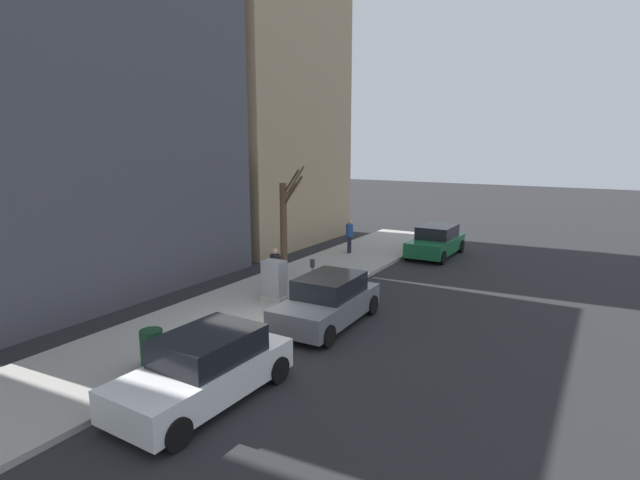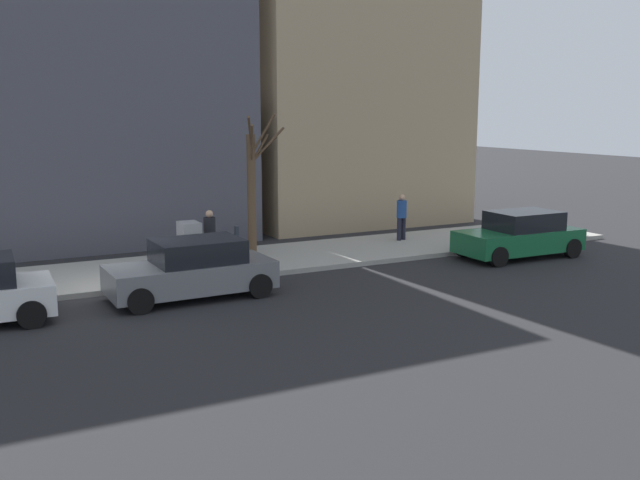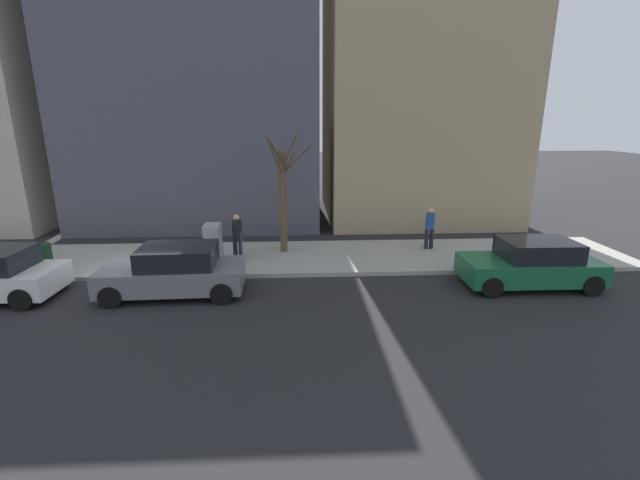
{
  "view_description": "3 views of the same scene",
  "coord_description": "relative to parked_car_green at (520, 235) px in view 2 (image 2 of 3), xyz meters",
  "views": [
    {
      "loc": [
        -8.55,
        11.23,
        5.55
      ],
      "look_at": [
        1.61,
        -6.01,
        1.67
      ],
      "focal_mm": 28.0,
      "sensor_mm": 36.0,
      "label": 1
    },
    {
      "loc": [
        -18.63,
        3.59,
        4.77
      ],
      "look_at": [
        0.47,
        -6.22,
        0.86
      ],
      "focal_mm": 40.0,
      "sensor_mm": 36.0,
      "label": 2
    },
    {
      "loc": [
        -13.6,
        -5.41,
        5.13
      ],
      "look_at": [
        1.21,
        -6.19,
        0.97
      ],
      "focal_mm": 24.0,
      "sensor_mm": 36.0,
      "label": 3
    }
  ],
  "objects": [
    {
      "name": "utility_box",
      "position": [
        2.44,
        10.43,
        0.11
      ],
      "size": [
        0.83,
        0.61,
        1.43
      ],
      "color": "#A8A399",
      "rests_on": "sidewalk"
    },
    {
      "name": "bare_tree",
      "position": [
        3.7,
        7.92,
        1.59
      ],
      "size": [
        1.27,
        1.58,
        4.54
      ],
      "color": "brown",
      "rests_on": "sidewalk"
    },
    {
      "name": "parked_car_green",
      "position": [
        0.0,
        0.0,
        0.0
      ],
      "size": [
        1.95,
        4.22,
        1.52
      ],
      "rotation": [
        0.0,
        0.0,
        -0.01
      ],
      "color": "#196038",
      "rests_on": "ground"
    },
    {
      "name": "ground_plane",
      "position": [
        1.14,
        12.78,
        -0.74
      ],
      "size": [
        120.0,
        120.0,
        0.0
      ],
      "primitive_type": "plane",
      "color": "#232326"
    },
    {
      "name": "pedestrian_midblock",
      "position": [
        2.97,
        9.63,
        0.35
      ],
      "size": [
        0.36,
        0.38,
        1.66
      ],
      "rotation": [
        0.0,
        0.0,
        4.33
      ],
      "color": "#1E1E2D",
      "rests_on": "sidewalk"
    },
    {
      "name": "parking_meter",
      "position": [
        1.59,
        9.28,
        0.24
      ],
      "size": [
        0.14,
        0.1,
        1.35
      ],
      "color": "slate",
      "rests_on": "sidewalk"
    },
    {
      "name": "pedestrian_near_meter",
      "position": [
        3.77,
        2.15,
        0.35
      ],
      "size": [
        0.36,
        0.39,
        1.66
      ],
      "rotation": [
        0.0,
        0.0,
        4.99
      ],
      "color": "#1E1E2D",
      "rests_on": "sidewalk"
    },
    {
      "name": "office_block_center",
      "position": [
        12.46,
        12.21,
        6.99
      ],
      "size": [
        11.65,
        11.65,
        15.45
      ],
      "primitive_type": "cube",
      "color": "#4C4C56",
      "rests_on": "ground"
    },
    {
      "name": "sidewalk",
      "position": [
        3.14,
        12.78,
        -0.66
      ],
      "size": [
        4.0,
        36.0,
        0.15
      ],
      "primitive_type": "cube",
      "color": "#9E9B93",
      "rests_on": "ground"
    },
    {
      "name": "parked_car_grey",
      "position": [
        -0.09,
        11.12,
        0.0
      ],
      "size": [
        2.02,
        4.25,
        1.52
      ],
      "rotation": [
        0.0,
        0.0,
        0.03
      ],
      "color": "slate",
      "rests_on": "ground"
    }
  ]
}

